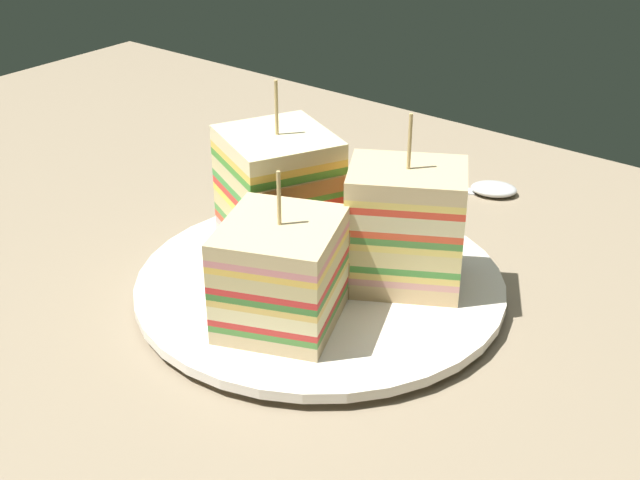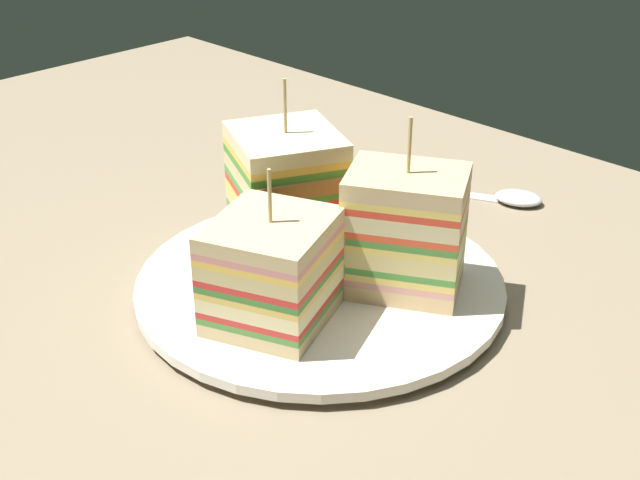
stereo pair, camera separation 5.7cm
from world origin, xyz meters
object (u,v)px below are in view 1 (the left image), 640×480
object	(u,v)px
sandwich_wedge_1	(404,227)
sandwich_wedge_2	(279,192)
plate	(320,285)
chip_pile	(303,264)
spoon	(469,188)
sandwich_wedge_0	(281,273)

from	to	relation	value
sandwich_wedge_1	sandwich_wedge_2	bearing A→B (deg)	-22.28
sandwich_wedge_1	sandwich_wedge_2	distance (cm)	9.81
plate	sandwich_wedge_1	world-z (taller)	sandwich_wedge_1
sandwich_wedge_2	chip_pile	bearing A→B (deg)	-6.41
sandwich_wedge_1	chip_pile	size ratio (longest dim) A/B	1.66
sandwich_wedge_2	spoon	size ratio (longest dim) A/B	0.80
sandwich_wedge_0	spoon	world-z (taller)	sandwich_wedge_0
plate	sandwich_wedge_2	xyz separation A→B (cm)	(-5.20, 1.91, 4.80)
plate	chip_pile	distance (cm)	2.13
sandwich_wedge_0	spoon	xyz separation A→B (cm)	(-1.49, 26.45, -4.21)
sandwich_wedge_1	chip_pile	world-z (taller)	sandwich_wedge_1
sandwich_wedge_1	spoon	world-z (taller)	sandwich_wedge_1
plate	sandwich_wedge_0	size ratio (longest dim) A/B	2.46
plate	spoon	distance (cm)	21.06
sandwich_wedge_0	sandwich_wedge_2	bearing A→B (deg)	19.04
chip_pile	spoon	distance (cm)	22.07
sandwich_wedge_1	spoon	xyz separation A→B (cm)	(-4.81, 17.88, -4.98)
chip_pile	sandwich_wedge_1	bearing A→B (deg)	37.81
sandwich_wedge_0	sandwich_wedge_1	size ratio (longest dim) A/B	0.85
chip_pile	plate	bearing A→B (deg)	51.60
chip_pile	spoon	world-z (taller)	chip_pile
sandwich_wedge_1	chip_pile	distance (cm)	7.23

